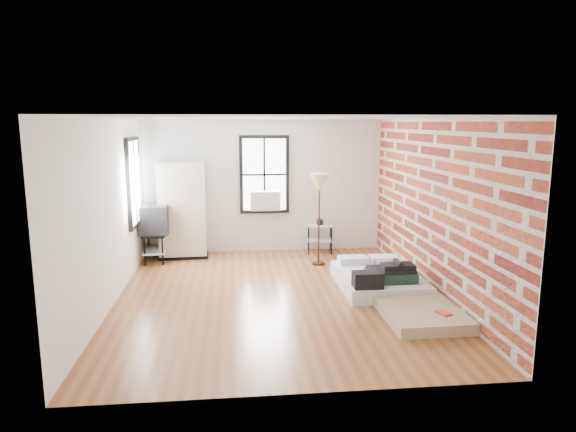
{
  "coord_description": "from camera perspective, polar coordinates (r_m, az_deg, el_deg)",
  "views": [
    {
      "loc": [
        -0.64,
        -7.78,
        2.73
      ],
      "look_at": [
        0.22,
        0.3,
        1.24
      ],
      "focal_mm": 32.0,
      "sensor_mm": 36.0,
      "label": 1
    }
  ],
  "objects": [
    {
      "name": "wardrobe",
      "position": [
        10.63,
        -11.69,
        0.62
      ],
      "size": [
        1.02,
        0.63,
        1.95
      ],
      "rotation": [
        0.0,
        0.0,
        0.06
      ],
      "color": "black",
      "rests_on": "ground"
    },
    {
      "name": "room_shell",
      "position": [
        8.25,
        0.05,
        3.45
      ],
      "size": [
        5.02,
        6.02,
        2.8
      ],
      "color": "silver",
      "rests_on": "ground"
    },
    {
      "name": "floor_lamp",
      "position": [
        9.79,
        3.5,
        3.28
      ],
      "size": [
        0.38,
        0.38,
        1.78
      ],
      "color": "#321D10",
      "rests_on": "ground"
    },
    {
      "name": "mattress_main",
      "position": [
        8.79,
        10.04,
        -6.83
      ],
      "size": [
        1.32,
        1.78,
        0.57
      ],
      "rotation": [
        0.0,
        0.0,
        -0.01
      ],
      "color": "silver",
      "rests_on": "ground"
    },
    {
      "name": "mattress_bare",
      "position": [
        8.01,
        13.12,
        -8.86
      ],
      "size": [
        1.08,
        2.02,
        0.43
      ],
      "rotation": [
        0.0,
        0.0,
        0.01
      ],
      "color": "tan",
      "rests_on": "ground"
    },
    {
      "name": "side_table",
      "position": [
        10.89,
        3.56,
        -1.56
      ],
      "size": [
        0.59,
        0.5,
        0.71
      ],
      "rotation": [
        0.0,
        0.0,
        -0.12
      ],
      "color": "black",
      "rests_on": "ground"
    },
    {
      "name": "ground",
      "position": [
        8.27,
        -1.3,
        -8.91
      ],
      "size": [
        6.0,
        6.0,
        0.0
      ],
      "primitive_type": "plane",
      "color": "brown",
      "rests_on": "ground"
    },
    {
      "name": "tv_stand",
      "position": [
        10.45,
        -14.61,
        -0.53
      ],
      "size": [
        0.59,
        0.82,
        1.13
      ],
      "rotation": [
        0.0,
        0.0,
        0.04
      ],
      "color": "black",
      "rests_on": "ground"
    }
  ]
}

